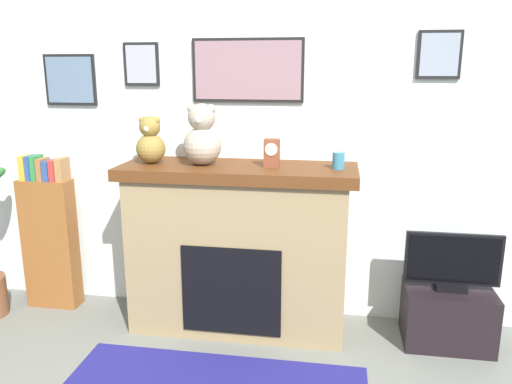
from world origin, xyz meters
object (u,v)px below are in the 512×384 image
fireplace (239,247)px  mantel_clock (272,153)px  candle_jar (338,161)px  teddy_bear_brown (150,142)px  bookshelf (50,237)px  tv_stand (447,316)px  television (453,263)px  teddy_bear_grey (202,138)px

fireplace → mantel_clock: 0.73m
candle_jar → teddy_bear_brown: teddy_bear_brown is taller
bookshelf → tv_stand: size_ratio=2.09×
fireplace → mantel_clock: size_ratio=8.57×
bookshelf → teddy_bear_brown: teddy_bear_brown is taller
fireplace → mantel_clock: (0.24, -0.02, 0.69)m
fireplace → television: 1.47m
bookshelf → tv_stand: bearing=-1.9°
television → mantel_clock: size_ratio=3.27×
mantel_clock → teddy_bear_grey: bearing=179.9°
bookshelf → teddy_bear_grey: 1.53m
candle_jar → teddy_bear_grey: bearing=-180.0°
bookshelf → television: 3.00m
teddy_bear_grey → bookshelf: bearing=175.8°
television → teddy_bear_grey: 1.89m
fireplace → teddy_bear_brown: (-0.62, -0.02, 0.75)m
fireplace → bookshelf: (-1.53, 0.08, -0.03)m
candle_jar → teddy_bear_brown: bearing=-180.0°
candle_jar → teddy_bear_grey: teddy_bear_grey is taller
teddy_bear_brown → bookshelf: bearing=174.0°
candle_jar → mantel_clock: mantel_clock is taller
candle_jar → teddy_bear_brown: (-1.31, -0.00, 0.09)m
bookshelf → television: size_ratio=1.95×
bookshelf → candle_jar: bearing=-2.4°
fireplace → bookshelf: size_ratio=1.34×
fireplace → teddy_bear_grey: (-0.25, -0.02, 0.79)m
teddy_bear_brown → television: bearing=-0.2°
mantel_clock → fireplace: bearing=175.5°
candle_jar → mantel_clock: bearing=-179.9°
candle_jar → television: bearing=-0.5°
fireplace → teddy_bear_grey: teddy_bear_grey is taller
bookshelf → television: (2.99, -0.10, 0.02)m
bookshelf → teddy_bear_grey: teddy_bear_grey is taller
tv_stand → television: size_ratio=0.93×
candle_jar → teddy_bear_grey: size_ratio=0.27×
bookshelf → mantel_clock: size_ratio=6.38×
candle_jar → mantel_clock: (-0.45, -0.00, 0.04)m
television → teddy_bear_grey: bearing=179.8°
television → teddy_bear_brown: teddy_bear_brown is taller
tv_stand → teddy_bear_grey: bearing=179.8°
mantel_clock → teddy_bear_brown: teddy_bear_brown is taller
mantel_clock → bookshelf: bearing=176.9°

